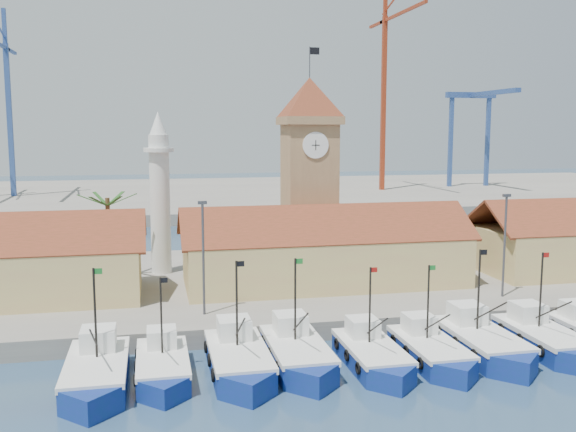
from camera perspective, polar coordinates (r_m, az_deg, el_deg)
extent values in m
plane|color=#1D314E|center=(43.78, 10.33, -13.87)|extent=(400.00, 400.00, 0.00)
cube|color=gray|center=(65.36, 2.28, -5.82)|extent=(140.00, 32.00, 1.50)
cube|color=gray|center=(149.15, -5.95, 1.86)|extent=(240.00, 80.00, 2.00)
cube|color=navy|center=(43.33, -16.62, -13.56)|extent=(3.71, 8.40, 1.91)
cube|color=navy|center=(39.45, -17.10, -15.74)|extent=(3.71, 3.71, 1.91)
cube|color=silver|center=(43.00, -16.67, -12.37)|extent=(3.79, 8.64, 0.37)
cube|color=silver|center=(44.71, -16.50, -10.43)|extent=(2.23, 2.33, 1.49)
cylinder|color=black|center=(42.60, -16.77, -8.36)|extent=(0.15, 0.15, 5.94)
cube|color=#197226|center=(41.91, -16.55, -4.73)|extent=(0.53, 0.02, 0.37)
cube|color=navy|center=(43.67, -11.07, -13.30)|extent=(3.26, 7.38, 1.68)
cube|color=navy|center=(40.24, -10.96, -15.16)|extent=(3.26, 3.26, 1.68)
cube|color=silver|center=(43.38, -11.10, -12.26)|extent=(3.33, 7.58, 0.33)
cube|color=silver|center=(44.88, -11.17, -10.57)|extent=(1.96, 2.05, 1.30)
cylinder|color=black|center=(43.01, -11.20, -8.78)|extent=(0.13, 0.13, 5.22)
cube|color=black|center=(42.40, -10.97, -5.63)|extent=(0.47, 0.02, 0.33)
cube|color=navy|center=(43.83, -4.43, -13.00)|extent=(3.71, 8.40, 1.91)
cube|color=navy|center=(39.97, -3.59, -15.09)|extent=(3.71, 3.71, 1.91)
cube|color=silver|center=(43.51, -4.44, -11.82)|extent=(3.79, 8.64, 0.37)
cube|color=silver|center=(45.21, -4.81, -9.93)|extent=(2.23, 2.33, 1.49)
cylinder|color=black|center=(43.11, -4.58, -7.87)|extent=(0.15, 0.15, 5.94)
cube|color=black|center=(42.50, -4.26, -4.26)|extent=(0.53, 0.02, 0.37)
cube|color=navy|center=(44.88, 0.79, -12.48)|extent=(3.67, 8.31, 1.89)
cube|color=navy|center=(41.12, 2.12, -14.42)|extent=(3.67, 3.67, 1.89)
cube|color=silver|center=(44.57, 0.79, -11.34)|extent=(3.74, 8.54, 0.37)
cube|color=silver|center=(46.23, 0.21, -9.54)|extent=(2.20, 2.31, 1.47)
cylinder|color=black|center=(44.19, 0.65, -7.52)|extent=(0.15, 0.15, 5.87)
cube|color=#197226|center=(43.62, 0.99, -4.04)|extent=(0.52, 0.02, 0.37)
cube|color=navy|center=(45.12, 7.42, -12.49)|extent=(3.38, 7.66, 1.74)
cube|color=navy|center=(41.77, 9.22, -14.22)|extent=(3.38, 3.38, 1.74)
cube|color=silver|center=(44.82, 7.44, -11.45)|extent=(3.45, 7.87, 0.34)
cube|color=silver|center=(46.30, 6.65, -9.80)|extent=(2.03, 2.13, 1.35)
cylinder|color=black|center=(44.45, 7.29, -7.95)|extent=(0.14, 0.14, 5.41)
cube|color=#A5140F|center=(43.93, 7.64, -4.77)|extent=(0.48, 0.02, 0.34)
cube|color=navy|center=(46.64, 12.46, -11.93)|extent=(3.36, 7.61, 1.73)
cube|color=navy|center=(43.44, 14.60, -13.50)|extent=(3.36, 3.36, 1.73)
cube|color=silver|center=(46.36, 12.50, -10.92)|extent=(3.43, 7.82, 0.34)
cube|color=silver|center=(47.78, 11.56, -9.37)|extent=(2.02, 2.11, 1.35)
cylinder|color=black|center=(46.01, 12.34, -7.57)|extent=(0.13, 0.13, 5.38)
cube|color=#197226|center=(45.52, 12.71, -4.50)|extent=(0.48, 0.02, 0.34)
cube|color=navy|center=(48.96, 16.71, -11.06)|extent=(3.77, 8.53, 1.94)
cube|color=navy|center=(45.50, 19.35, -12.62)|extent=(3.77, 3.77, 1.94)
cube|color=silver|center=(48.66, 16.76, -9.97)|extent=(3.84, 8.76, 0.38)
cube|color=silver|center=(50.21, 15.62, -8.36)|extent=(2.26, 2.37, 1.51)
cylinder|color=black|center=(48.31, 16.59, -6.38)|extent=(0.15, 0.15, 6.03)
cube|color=black|center=(47.85, 17.00, -3.10)|extent=(0.54, 0.02, 0.38)
cube|color=navy|center=(51.30, 21.67, -10.45)|extent=(3.58, 8.10, 1.84)
cube|color=silver|center=(51.03, 21.72, -9.46)|extent=(3.65, 8.33, 0.36)
cube|color=silver|center=(52.42, 20.53, -8.02)|extent=(2.15, 2.25, 1.43)
cylinder|color=black|center=(50.70, 21.56, -6.21)|extent=(0.14, 0.14, 5.73)
cube|color=#A5140F|center=(50.29, 21.95, -3.24)|extent=(0.51, 0.02, 0.36)
cube|color=tan|center=(60.93, 3.23, -3.93)|extent=(26.00, 10.00, 4.50)
cube|color=brown|center=(57.91, 3.91, -0.78)|extent=(27.04, 5.13, 3.21)
cube|color=brown|center=(62.68, 2.65, -0.12)|extent=(27.04, 5.13, 3.21)
cube|color=#A37C54|center=(65.87, 1.88, 1.58)|extent=(5.00, 5.00, 15.00)
cube|color=#A37C54|center=(65.50, 1.91, 8.46)|extent=(5.80, 5.80, 0.80)
pyramid|color=brown|center=(65.57, 1.92, 10.47)|extent=(5.80, 5.80, 4.00)
cylinder|color=white|center=(63.04, 2.47, 6.31)|extent=(2.60, 0.15, 2.60)
cube|color=black|center=(62.96, 2.49, 6.31)|extent=(0.08, 0.02, 1.00)
cube|color=black|center=(62.96, 2.49, 6.31)|extent=(0.80, 0.02, 0.08)
cylinder|color=#3F3F44|center=(65.84, 1.94, 13.52)|extent=(0.10, 0.10, 3.00)
cube|color=black|center=(66.08, 2.37, 14.45)|extent=(1.00, 0.03, 0.70)
cylinder|color=silver|center=(65.98, -11.30, 1.00)|extent=(2.00, 2.00, 14.00)
cylinder|color=silver|center=(65.58, -11.42, 5.78)|extent=(3.00, 3.00, 0.40)
cone|color=silver|center=(65.56, -11.48, 8.05)|extent=(1.80, 1.80, 2.40)
cylinder|color=brown|center=(64.54, -15.64, -1.97)|extent=(0.44, 0.44, 8.00)
cube|color=#22511B|center=(63.96, -14.51, 1.42)|extent=(2.80, 0.35, 1.18)
cube|color=#22511B|center=(65.20, -15.09, 1.52)|extent=(1.71, 2.60, 1.18)
cube|color=#22511B|center=(65.28, -16.31, 1.48)|extent=(1.71, 2.60, 1.18)
cube|color=#22511B|center=(64.14, -17.01, 1.35)|extent=(2.80, 0.35, 1.18)
cube|color=#22511B|center=(62.88, -16.47, 1.25)|extent=(1.71, 2.60, 1.18)
cube|color=#22511B|center=(62.79, -15.20, 1.29)|extent=(1.71, 2.60, 1.18)
cylinder|color=#3F3F44|center=(50.69, -7.53, -3.76)|extent=(0.20, 0.20, 9.00)
cube|color=#3F3F44|center=(50.01, -7.62, 1.19)|extent=(0.70, 0.25, 0.25)
cylinder|color=#3F3F44|center=(58.70, 18.69, -2.53)|extent=(0.20, 0.20, 9.00)
cube|color=#3F3F44|center=(58.11, 18.87, 1.74)|extent=(0.70, 0.25, 0.25)
cube|color=#2D4A8A|center=(148.37, -23.50, 7.78)|extent=(1.00, 1.00, 31.83)
cube|color=#2D4A8A|center=(154.19, -23.43, 13.32)|extent=(0.60, 10.00, 0.60)
cube|color=#2D4A8A|center=(149.88, -23.91, 15.21)|extent=(0.80, 0.80, 7.00)
cube|color=maroon|center=(152.27, 8.48, 9.79)|extent=(1.00, 1.00, 39.70)
cube|color=maroon|center=(144.95, 10.08, 17.37)|extent=(0.60, 25.03, 0.60)
cube|color=maroon|center=(158.79, 7.96, 16.55)|extent=(0.60, 10.00, 0.60)
cube|color=maroon|center=(154.94, 8.66, 18.45)|extent=(0.80, 0.80, 7.00)
cube|color=#2D4A8A|center=(164.58, 14.25, 6.39)|extent=(0.90, 0.90, 22.00)
cube|color=#2D4A8A|center=(169.24, 17.31, 6.31)|extent=(0.90, 0.90, 22.00)
cube|color=#2D4A8A|center=(167.04, 15.95, 10.30)|extent=(13.00, 1.40, 1.40)
cube|color=#2D4A8A|center=(158.28, 17.67, 10.39)|extent=(1.40, 22.00, 1.00)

